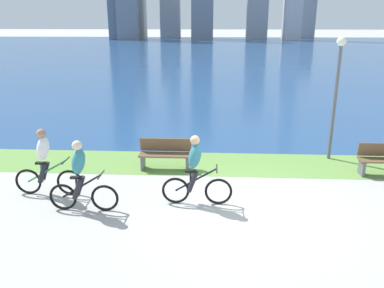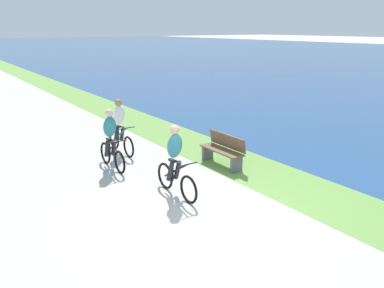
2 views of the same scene
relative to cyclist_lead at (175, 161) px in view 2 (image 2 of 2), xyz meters
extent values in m
plane|color=#B2AFA8|center=(1.16, -0.07, -0.84)|extent=(300.00, 300.00, 0.00)
cube|color=#6B9947|center=(1.16, 2.70, -0.84)|extent=(120.00, 2.01, 0.01)
torus|color=black|center=(0.54, 0.00, -0.51)|extent=(0.65, 0.06, 0.65)
torus|color=black|center=(-0.47, 0.00, -0.51)|extent=(0.65, 0.06, 0.65)
cylinder|color=black|center=(0.01, 0.00, -0.22)|extent=(0.99, 0.04, 0.61)
cylinder|color=black|center=(-0.12, 0.00, -0.27)|extent=(0.04, 0.04, 0.48)
cube|color=black|center=(-0.12, 0.00, -0.02)|extent=(0.24, 0.10, 0.05)
cylinder|color=black|center=(0.49, 0.00, 0.06)|extent=(0.03, 0.52, 0.03)
ellipsoid|color=teal|center=(-0.02, 0.00, 0.36)|extent=(0.40, 0.36, 0.65)
sphere|color=#D8AD84|center=(-0.02, 0.00, 0.74)|extent=(0.22, 0.22, 0.22)
cylinder|color=#26262D|center=(-0.07, 0.10, -0.26)|extent=(0.27, 0.11, 0.49)
cylinder|color=#26262D|center=(-0.07, -0.10, -0.26)|extent=(0.27, 0.11, 0.49)
torus|color=black|center=(-2.04, -0.48, -0.52)|extent=(0.64, 0.06, 0.64)
torus|color=black|center=(-3.01, -0.48, -0.52)|extent=(0.64, 0.06, 0.64)
cylinder|color=black|center=(-2.55, -0.48, -0.24)|extent=(0.94, 0.04, 0.61)
cylinder|color=black|center=(-2.67, -0.48, -0.29)|extent=(0.04, 0.04, 0.47)
cube|color=black|center=(-2.67, -0.48, -0.03)|extent=(0.24, 0.10, 0.05)
cylinder|color=black|center=(-2.09, -0.48, 0.05)|extent=(0.03, 0.52, 0.03)
ellipsoid|color=teal|center=(-2.57, -0.48, 0.35)|extent=(0.40, 0.36, 0.65)
sphere|color=beige|center=(-2.57, -0.48, 0.73)|extent=(0.22, 0.22, 0.22)
cylinder|color=#26262D|center=(-2.62, -0.38, -0.27)|extent=(0.27, 0.11, 0.49)
cylinder|color=#26262D|center=(-2.62, -0.58, -0.27)|extent=(0.27, 0.11, 0.49)
torus|color=black|center=(-3.13, 0.32, -0.51)|extent=(0.66, 0.06, 0.66)
torus|color=black|center=(-4.19, 0.32, -0.51)|extent=(0.66, 0.06, 0.66)
cylinder|color=#268C4C|center=(-3.69, 0.32, -0.22)|extent=(1.03, 0.04, 0.62)
cylinder|color=#268C4C|center=(-3.82, 0.32, -0.27)|extent=(0.04, 0.04, 0.48)
cube|color=black|center=(-3.82, 0.32, -0.01)|extent=(0.24, 0.10, 0.05)
cylinder|color=black|center=(-3.18, 0.32, 0.07)|extent=(0.03, 0.52, 0.03)
ellipsoid|color=white|center=(-3.72, 0.32, 0.37)|extent=(0.40, 0.36, 0.65)
sphere|color=#A57A59|center=(-3.72, 0.32, 0.75)|extent=(0.22, 0.22, 0.22)
cylinder|color=#26262D|center=(-3.77, 0.42, -0.25)|extent=(0.27, 0.11, 0.49)
cylinder|color=#26262D|center=(-3.77, 0.22, -0.25)|extent=(0.27, 0.11, 0.49)
cube|color=brown|center=(-0.98, 2.16, -0.39)|extent=(1.50, 0.45, 0.04)
cube|color=brown|center=(-0.98, 2.36, -0.14)|extent=(1.50, 0.11, 0.40)
cube|color=#595960|center=(-0.33, 2.16, -0.61)|extent=(0.08, 0.37, 0.45)
cube|color=#595960|center=(-1.63, 2.16, -0.61)|extent=(0.08, 0.37, 0.45)
camera|label=1|loc=(0.38, -8.46, 3.38)|focal=36.69mm
camera|label=2|loc=(7.16, -4.50, 2.95)|focal=36.49mm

